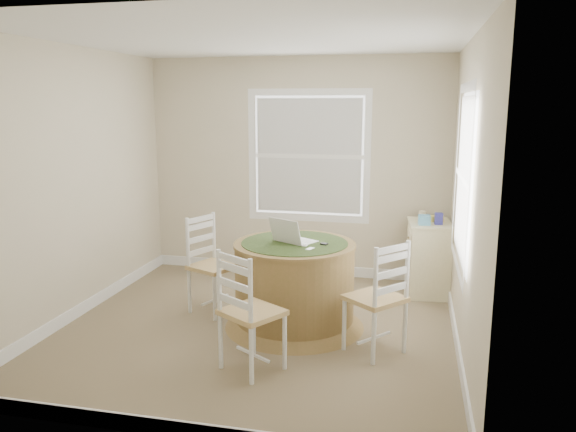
% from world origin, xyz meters
% --- Properties ---
extents(room, '(3.64, 3.64, 2.64)m').
position_xyz_m(room, '(0.17, 0.16, 1.30)').
color(room, '#77684B').
rests_on(room, ground).
extents(round_table, '(1.30, 1.30, 0.81)m').
position_xyz_m(round_table, '(0.33, 0.15, 0.44)').
color(round_table, olive).
rests_on(round_table, ground).
extents(chair_left, '(0.54, 0.55, 0.95)m').
position_xyz_m(chair_left, '(-0.53, 0.34, 0.47)').
color(chair_left, white).
rests_on(chair_left, ground).
extents(chair_near, '(0.57, 0.56, 0.95)m').
position_xyz_m(chair_near, '(0.19, -0.78, 0.47)').
color(chair_near, white).
rests_on(chair_near, ground).
extents(chair_right, '(0.58, 0.58, 0.95)m').
position_xyz_m(chair_right, '(1.10, -0.25, 0.47)').
color(chair_right, white).
rests_on(chair_right, ground).
extents(laptop, '(0.46, 0.44, 0.24)m').
position_xyz_m(laptop, '(0.31, 0.17, 0.84)').
color(laptop, white).
rests_on(laptop, round_table).
extents(mouse, '(0.09, 0.12, 0.04)m').
position_xyz_m(mouse, '(0.44, 0.05, 0.82)').
color(mouse, white).
rests_on(mouse, round_table).
extents(phone, '(0.07, 0.10, 0.02)m').
position_xyz_m(phone, '(0.51, -0.05, 0.81)').
color(phone, '#B7BABF').
rests_on(phone, round_table).
extents(keys, '(0.07, 0.07, 0.02)m').
position_xyz_m(keys, '(0.61, 0.13, 0.81)').
color(keys, black).
rests_on(keys, round_table).
extents(corner_chest, '(0.50, 0.64, 0.80)m').
position_xyz_m(corner_chest, '(1.56, 1.38, 0.40)').
color(corner_chest, '#F2E9B6').
rests_on(corner_chest, ground).
extents(tissue_box, '(0.13, 0.13, 0.10)m').
position_xyz_m(tissue_box, '(1.50, 1.24, 0.85)').
color(tissue_box, '#59A1CD').
rests_on(tissue_box, corner_chest).
extents(box_yellow, '(0.16, 0.11, 0.06)m').
position_xyz_m(box_yellow, '(1.63, 1.44, 0.83)').
color(box_yellow, '#E9D352').
rests_on(box_yellow, corner_chest).
extents(box_blue, '(0.09, 0.09, 0.12)m').
position_xyz_m(box_blue, '(1.65, 1.29, 0.86)').
color(box_blue, '#3837A6').
rests_on(box_blue, corner_chest).
extents(cup_cream, '(0.07, 0.07, 0.09)m').
position_xyz_m(cup_cream, '(1.48, 1.54, 0.85)').
color(cup_cream, beige).
rests_on(cup_cream, corner_chest).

